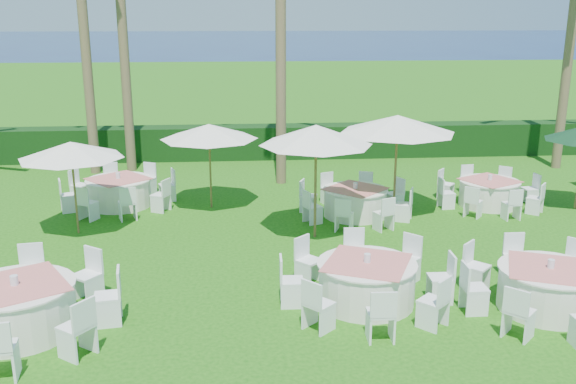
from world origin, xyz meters
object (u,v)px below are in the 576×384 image
banquet_table_a (17,307)px  banquet_table_f (489,192)px  banquet_table_d (119,191)px  banquet_table_e (355,202)px  banquet_table_c (548,288)px  umbrella_c (209,132)px  umbrella_a (71,150)px  umbrella_b (316,135)px  banquet_table_b (366,282)px  umbrella_d (398,124)px

banquet_table_a → banquet_table_f: size_ratio=1.17×
banquet_table_d → banquet_table_e: banquet_table_d is taller
banquet_table_c → umbrella_c: 9.49m
umbrella_a → umbrella_b: umbrella_b is taller
banquet_table_c → umbrella_a: umbrella_a is taller
banquet_table_a → banquet_table_c: size_ratio=1.08×
umbrella_a → banquet_table_c: bearing=-27.5°
banquet_table_f → banquet_table_b: bearing=-128.2°
banquet_table_f → umbrella_d: 3.54m
umbrella_a → banquet_table_a: bearing=-87.8°
umbrella_a → umbrella_c: 3.71m
banquet_table_e → umbrella_a: umbrella_a is taller
umbrella_a → banquet_table_e: bearing=6.7°
banquet_table_c → banquet_table_e: bearing=113.4°
banquet_table_a → umbrella_d: (7.90, 5.99, 1.99)m
banquet_table_a → umbrella_a: size_ratio=1.38×
banquet_table_c → umbrella_b: bearing=131.6°
banquet_table_a → banquet_table_b: (6.09, 0.64, -0.02)m
banquet_table_b → umbrella_b: umbrella_b is taller
banquet_table_d → umbrella_a: umbrella_a is taller
banquet_table_d → banquet_table_e: size_ratio=1.06×
umbrella_a → banquet_table_f: bearing=7.6°
banquet_table_f → umbrella_b: (-5.15, -2.19, 2.11)m
banquet_table_b → umbrella_c: bearing=116.0°
umbrella_c → umbrella_a: bearing=-149.1°
umbrella_a → umbrella_d: umbrella_d is taller
banquet_table_e → umbrella_c: 4.35m
banquet_table_f → umbrella_a: 11.15m
umbrella_a → umbrella_d: 8.15m
banquet_table_d → umbrella_d: bearing=-10.2°
banquet_table_f → umbrella_a: size_ratio=1.17×
umbrella_b → banquet_table_d: bearing=150.0°
umbrella_a → umbrella_c: size_ratio=0.94×
banquet_table_c → banquet_table_d: size_ratio=1.03×
umbrella_b → umbrella_d: size_ratio=0.90×
banquet_table_d → banquet_table_f: bearing=-4.4°
umbrella_b → umbrella_d: (2.33, 1.63, -0.05)m
umbrella_a → umbrella_b: (5.77, -0.72, 0.41)m
umbrella_a → umbrella_b: bearing=-7.1°
banquet_table_c → umbrella_c: bearing=132.8°
umbrella_d → banquet_table_a: bearing=-142.8°
banquet_table_a → banquet_table_f: bearing=31.4°
umbrella_d → banquet_table_e: bearing=-175.4°
banquet_table_b → banquet_table_e: size_ratio=1.11×
banquet_table_b → banquet_table_d: (-5.66, 6.69, -0.01)m
banquet_table_b → banquet_table_d: 8.76m
banquet_table_e → umbrella_c: umbrella_c is taller
banquet_table_d → banquet_table_f: (10.30, -0.79, -0.03)m
banquet_table_c → banquet_table_f: banquet_table_c is taller
banquet_table_e → banquet_table_d: bearing=167.4°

